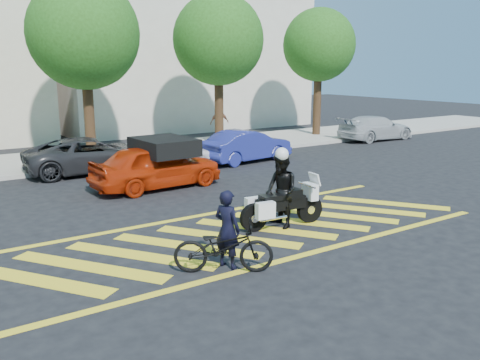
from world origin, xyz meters
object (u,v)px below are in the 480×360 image
officer_bike (227,229)px  parked_far_right (376,128)px  officer_moto (281,191)px  red_convertible (157,166)px  parked_right (247,146)px  bicycle (223,247)px  parked_mid_right (164,153)px  parked_mid_left (91,155)px  police_motorcycle (281,205)px

officer_bike → parked_far_right: officer_bike is taller
officer_moto → parked_far_right: officer_moto is taller
red_convertible → parked_right: (5.18, 2.30, -0.07)m
bicycle → parked_mid_right: 10.62m
parked_mid_left → officer_moto: bearing=-166.9°
bicycle → red_convertible: red_convertible is taller
parked_mid_right → officer_moto: bearing=179.9°
officer_moto → parked_mid_right: bearing=-178.8°
officer_moto → red_convertible: officer_moto is taller
officer_bike → parked_right: 11.61m
police_motorcycle → parked_mid_right: size_ratio=0.62×
bicycle → officer_moto: size_ratio=1.04×
bicycle → police_motorcycle: size_ratio=0.83×
parked_mid_left → parked_far_right: bearing=-88.0°
red_convertible → parked_far_right: bearing=-79.1°
officer_bike → parked_mid_left: officer_bike is taller
parked_far_right → police_motorcycle: bearing=125.3°
parked_mid_left → parked_far_right: (15.69, 0.00, -0.01)m
parked_mid_left → red_convertible: bearing=-162.6°
parked_mid_right → red_convertible: bearing=155.6°
officer_bike → police_motorcycle: size_ratio=0.68×
bicycle → parked_far_right: bearing=-24.5°
parked_mid_right → parked_mid_left: bearing=76.5°
officer_moto → police_motorcycle: bearing=111.9°
police_motorcycle → red_convertible: bearing=105.0°
police_motorcycle → parked_right: (4.36, 7.89, 0.11)m
parked_mid_right → parked_right: (3.58, -0.51, 0.03)m
police_motorcycle → parked_mid_right: 8.43m
red_convertible → parked_right: 5.67m
parked_mid_right → parked_right: 3.62m
parked_far_right → parked_right: bearing=99.9°
red_convertible → parked_mid_right: red_convertible is taller
red_convertible → parked_mid_right: 3.23m
parked_mid_right → bicycle: bearing=166.1°
parked_right → officer_moto: bearing=143.5°
bicycle → parked_far_right: size_ratio=0.43×
red_convertible → parked_mid_left: bearing=12.1°
police_motorcycle → officer_moto: officer_moto is taller
officer_bike → parked_mid_left: bearing=-24.8°
parked_mid_left → parked_right: (6.20, -1.40, -0.00)m
bicycle → police_motorcycle: (2.72, 1.64, 0.05)m
officer_bike → parked_far_right: 19.58m
officer_bike → parked_far_right: (16.36, 10.75, -0.14)m
bicycle → officer_bike: bearing=-16.9°
parked_mid_right → parked_right: size_ratio=0.92×
bicycle → red_convertible: 7.47m
parked_right → parked_far_right: 9.59m
parked_far_right → red_convertible: bearing=105.6°
parked_mid_right → police_motorcycle: bearing=-180.0°
police_motorcycle → parked_far_right: (13.85, 9.29, 0.10)m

